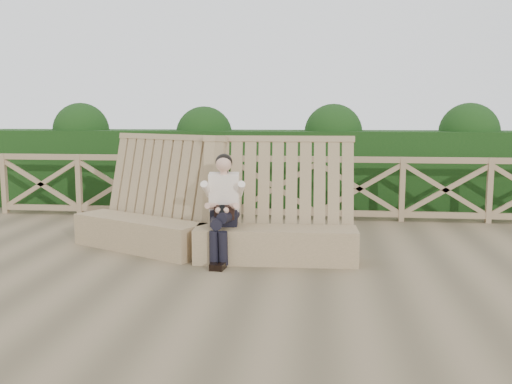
# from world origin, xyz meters

# --- Properties ---
(ground) EXTENTS (60.00, 60.00, 0.00)m
(ground) POSITION_xyz_m (0.00, 0.00, 0.00)
(ground) COLOR brown
(ground) RESTS_ON ground
(bench) EXTENTS (3.90, 1.62, 1.56)m
(bench) POSITION_xyz_m (-0.70, 0.90, 0.39)
(bench) COLOR olive
(bench) RESTS_ON ground
(woman) EXTENTS (0.40, 0.82, 1.33)m
(woman) POSITION_xyz_m (-0.44, 0.60, 0.71)
(woman) COLOR black
(woman) RESTS_ON ground
(guardrail) EXTENTS (10.10, 0.09, 1.10)m
(guardrail) POSITION_xyz_m (0.00, 3.50, 0.55)
(guardrail) COLOR #917A54
(guardrail) RESTS_ON ground
(hedge) EXTENTS (12.00, 1.20, 1.50)m
(hedge) POSITION_xyz_m (0.00, 4.70, 0.75)
(hedge) COLOR black
(hedge) RESTS_ON ground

